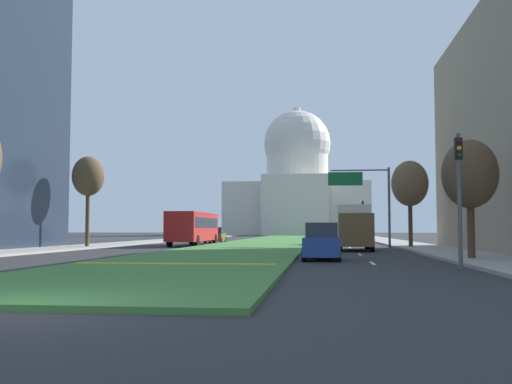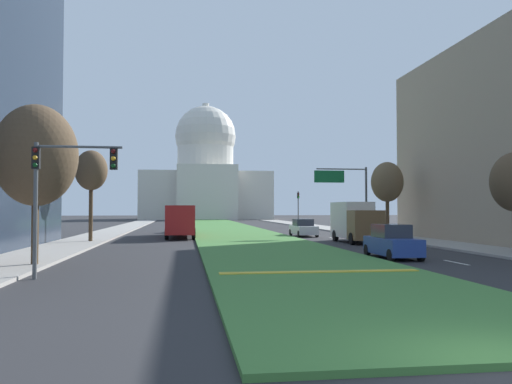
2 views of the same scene
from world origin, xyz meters
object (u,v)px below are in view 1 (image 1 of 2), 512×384
(traffic_light_near_right, at_px, (459,182))
(sedan_distant, at_px, (215,236))
(capitol_building, at_px, (297,186))
(sedan_lead_stopped, at_px, (322,243))
(city_bus, at_px, (193,226))
(sedan_midblock, at_px, (325,237))
(street_tree_left_mid, at_px, (88,177))
(traffic_light_far_right, at_px, (363,215))
(overhead_guide_sign, at_px, (367,191))
(box_truck_delivery, at_px, (354,227))
(street_tree_right_mid, at_px, (410,184))
(street_tree_right_near, at_px, (470,175))

(traffic_light_near_right, xyz_separation_m, sedan_distant, (-16.50, 38.30, -2.53))
(capitol_building, xyz_separation_m, sedan_lead_stopped, (5.74, -108.25, -10.71))
(sedan_lead_stopped, relative_size, sedan_distant, 1.01)
(city_bus, bearing_deg, sedan_midblock, -0.64)
(street_tree_left_mid, distance_m, sedan_midblock, 20.56)
(traffic_light_far_right, height_order, city_bus, traffic_light_far_right)
(overhead_guide_sign, bearing_deg, box_truck_delivery, -102.61)
(sedan_midblock, bearing_deg, traffic_light_near_right, -80.12)
(sedan_midblock, bearing_deg, street_tree_left_mid, -158.98)
(street_tree_left_mid, height_order, sedan_distant, street_tree_left_mid)
(box_truck_delivery, xyz_separation_m, city_bus, (-13.73, 9.74, 0.09))
(traffic_light_far_right, distance_m, city_bus, 29.64)
(sedan_lead_stopped, bearing_deg, box_truck_delivery, 79.95)
(sedan_midblock, height_order, box_truck_delivery, box_truck_delivery)
(overhead_guide_sign, distance_m, sedan_midblock, 6.09)
(capitol_building, height_order, box_truck_delivery, capitol_building)
(street_tree_left_mid, distance_m, box_truck_delivery, 21.14)
(street_tree_right_mid, bearing_deg, sedan_distant, 141.24)
(traffic_light_near_right, relative_size, traffic_light_far_right, 1.00)
(street_tree_left_mid, xyz_separation_m, box_truck_delivery, (20.62, -2.44, -3.93))
(traffic_light_far_right, bearing_deg, capitol_building, 100.14)
(city_bus, bearing_deg, capitol_building, 86.18)
(street_tree_right_mid, xyz_separation_m, sedan_lead_stopped, (-6.89, -17.58, -4.18))
(overhead_guide_sign, bearing_deg, traffic_light_near_right, -86.41)
(capitol_building, distance_m, traffic_light_far_right, 62.88)
(street_tree_right_near, distance_m, street_tree_left_mid, 29.78)
(traffic_light_far_right, distance_m, overhead_guide_sign, 27.96)
(sedan_lead_stopped, height_order, sedan_distant, sedan_lead_stopped)
(traffic_light_near_right, xyz_separation_m, street_tree_right_mid, (1.65, 23.73, 1.72))
(overhead_guide_sign, distance_m, street_tree_left_mid, 22.39)
(street_tree_right_near, bearing_deg, sedan_lead_stopped, 178.24)
(sedan_distant, xyz_separation_m, city_bus, (-0.21, -9.70, 0.98))
(street_tree_right_mid, relative_size, box_truck_delivery, 1.07)
(capitol_building, relative_size, sedan_lead_stopped, 7.48)
(traffic_light_near_right, height_order, box_truck_delivery, traffic_light_near_right)
(traffic_light_near_right, height_order, street_tree_right_mid, street_tree_right_mid)
(overhead_guide_sign, height_order, sedan_midblock, overhead_guide_sign)
(traffic_light_far_right, distance_m, sedan_lead_stopped, 47.25)
(capitol_building, distance_m, sedan_midblock, 86.80)
(traffic_light_near_right, xyz_separation_m, sedan_lead_stopped, (-5.24, 6.15, -2.47))
(box_truck_delivery, bearing_deg, traffic_light_near_right, -80.99)
(traffic_light_far_right, bearing_deg, street_tree_right_near, -87.75)
(traffic_light_far_right, distance_m, street_tree_left_mid, 39.62)
(box_truck_delivery, bearing_deg, city_bus, 144.63)
(box_truck_delivery, bearing_deg, street_tree_left_mid, 173.25)
(traffic_light_near_right, xyz_separation_m, city_bus, (-16.71, 28.60, -1.54))
(overhead_guide_sign, bearing_deg, sedan_lead_stopped, -100.91)
(street_tree_right_near, distance_m, sedan_distant, 37.36)
(street_tree_right_mid, height_order, sedan_lead_stopped, street_tree_right_mid)
(sedan_lead_stopped, distance_m, city_bus, 25.23)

